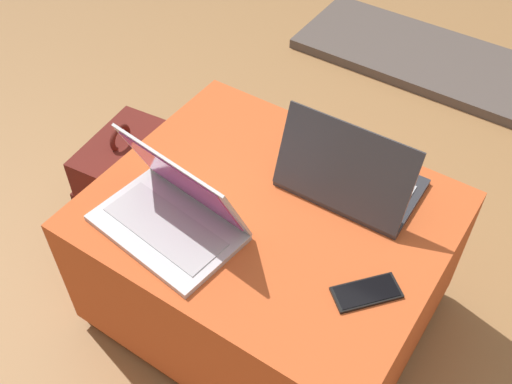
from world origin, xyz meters
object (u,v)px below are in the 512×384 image
at_px(laptop_near, 172,212).
at_px(backpack, 128,188).
at_px(laptop_far, 349,177).
at_px(cell_phone, 366,292).

height_order(laptop_near, backpack, laptop_near).
relative_size(laptop_far, backpack, 0.77).
bearing_deg(backpack, laptop_far, 95.09).
distance_m(laptop_near, backpack, 0.55).
relative_size(laptop_near, laptop_far, 1.09).
xyz_separation_m(laptop_far, backpack, (-0.70, -0.14, -0.33)).
distance_m(laptop_near, cell_phone, 0.50).
xyz_separation_m(laptop_far, cell_phone, (0.19, -0.26, -0.04)).
bearing_deg(laptop_far, laptop_near, 47.37).
height_order(laptop_far, backpack, laptop_far).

